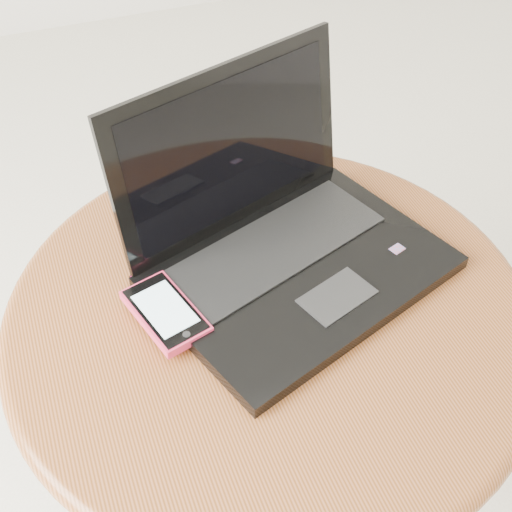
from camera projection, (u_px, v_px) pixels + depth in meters
name	position (u px, v px, depth m)	size (l,w,h in m)	color
table	(268.00, 357.00, 0.93)	(0.67, 0.67, 0.53)	brown
laptop	(280.00, 236.00, 0.88)	(0.43, 0.39, 0.24)	black
phone_black	(177.00, 291.00, 0.86)	(0.10, 0.13, 0.01)	black
phone_pink	(165.00, 312.00, 0.82)	(0.09, 0.13, 0.01)	#D02C4E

